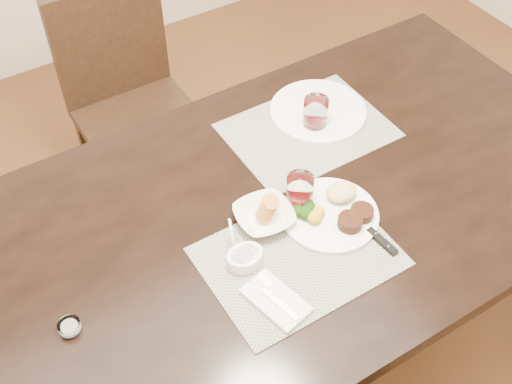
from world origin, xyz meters
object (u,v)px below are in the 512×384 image
cracker_bowl (264,216)px  far_plate (318,111)px  dinner_plate (334,211)px  chair_far (129,95)px  steak_knife (375,235)px  wine_glass_near (300,193)px

cracker_bowl → far_plate: size_ratio=0.55×
dinner_plate → chair_far: bearing=77.6°
chair_far → cracker_bowl: (-0.01, -0.96, 0.27)m
steak_knife → wine_glass_near: (-0.10, 0.19, 0.04)m
chair_far → cracker_bowl: bearing=-90.7°
wine_glass_near → far_plate: bearing=46.7°
dinner_plate → wine_glass_near: 0.10m
dinner_plate → wine_glass_near: size_ratio=2.61×
chair_far → wine_glass_near: (0.10, -0.96, 0.29)m
chair_far → steak_knife: chair_far is taller
chair_far → wine_glass_near: 1.00m
chair_far → steak_knife: (0.20, -1.14, 0.26)m
far_plate → cracker_bowl: bearing=-143.2°
dinner_plate → wine_glass_near: (-0.06, 0.08, 0.03)m
steak_knife → chair_far: bearing=94.4°
wine_glass_near → cracker_bowl: bearing=180.0°
far_plate → steak_knife: bearing=-108.4°
chair_far → dinner_plate: chair_far is taller
far_plate → dinner_plate: bearing=-119.7°
cracker_bowl → wine_glass_near: bearing=0.0°
dinner_plate → far_plate: dinner_plate is taller
far_plate → chair_far: bearing=117.5°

